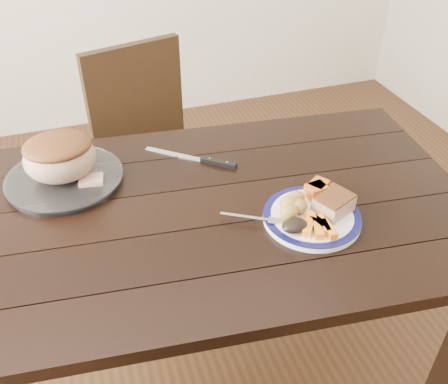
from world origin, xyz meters
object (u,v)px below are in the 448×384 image
object	(u,v)px
fork	(257,219)
roast_joint	(60,158)
chair_far	(151,146)
pork_slice	(334,205)
serving_platter	(65,180)
carving_knife	(207,160)
dinner_plate	(312,218)
dining_table	(196,232)

from	to	relation	value
fork	roast_joint	size ratio (longest dim) A/B	0.77
chair_far	pork_slice	bearing A→B (deg)	96.31
serving_platter	roast_joint	xyz separation A→B (m)	(0.00, 0.00, 0.08)
roast_joint	carving_knife	xyz separation A→B (m)	(0.44, -0.03, -0.08)
pork_slice	chair_far	bearing A→B (deg)	110.95
dinner_plate	fork	world-z (taller)	fork
dining_table	chair_far	bearing A→B (deg)	89.44
pork_slice	fork	xyz separation A→B (m)	(-0.21, 0.03, -0.02)
dinner_plate	fork	xyz separation A→B (m)	(-0.15, 0.03, 0.01)
dinner_plate	fork	bearing A→B (deg)	168.94
pork_slice	dining_table	bearing A→B (deg)	155.49
serving_platter	fork	bearing A→B (deg)	-37.71
serving_platter	roast_joint	distance (m)	0.08
chair_far	carving_knife	xyz separation A→B (m)	(0.09, -0.52, 0.23)
fork	pork_slice	bearing A→B (deg)	21.47
pork_slice	roast_joint	world-z (taller)	roast_joint
pork_slice	serving_platter	bearing A→B (deg)	149.55
dinner_plate	pork_slice	xyz separation A→B (m)	(0.06, -0.00, 0.03)
dinner_plate	carving_knife	distance (m)	0.41
roast_joint	dining_table	bearing A→B (deg)	-35.88
serving_platter	dinner_plate	bearing A→B (deg)	-32.45
dining_table	dinner_plate	bearing A→B (deg)	-28.05
pork_slice	fork	bearing A→B (deg)	170.71
serving_platter	carving_knife	distance (m)	0.44
chair_far	fork	size ratio (longest dim) A/B	5.75
chair_far	pork_slice	xyz separation A→B (m)	(0.34, -0.89, 0.27)
pork_slice	carving_knife	size ratio (longest dim) A/B	0.38
chair_far	fork	distance (m)	0.90
dining_table	pork_slice	world-z (taller)	pork_slice
dining_table	carving_knife	world-z (taller)	carving_knife
roast_joint	fork	bearing A→B (deg)	-37.71
chair_far	dinner_plate	bearing A→B (deg)	93.00
roast_joint	carving_knife	world-z (taller)	roast_joint
chair_far	pork_slice	size ratio (longest dim) A/B	9.41
carving_knife	fork	bearing A→B (deg)	-43.94
dining_table	dinner_plate	size ratio (longest dim) A/B	6.28
chair_far	pork_slice	distance (m)	1.00
serving_platter	fork	world-z (taller)	fork
chair_far	fork	world-z (taller)	chair_far
dinner_plate	dining_table	bearing A→B (deg)	151.95
chair_far	fork	xyz separation A→B (m)	(0.13, -0.86, 0.25)
dining_table	pork_slice	xyz separation A→B (m)	(0.35, -0.16, 0.13)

